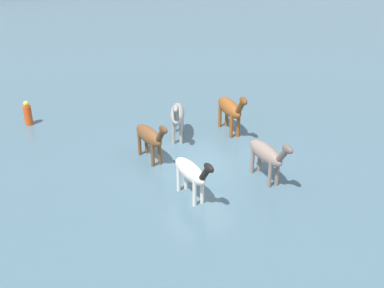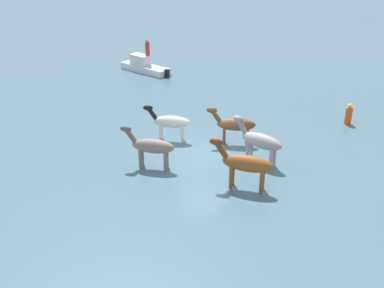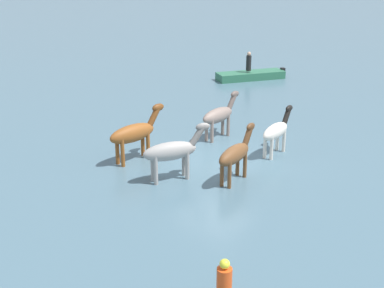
# 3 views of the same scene
# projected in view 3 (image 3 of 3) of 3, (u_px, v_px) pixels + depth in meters

# --- Properties ---
(ground_plane) EXTENTS (146.69, 146.69, 0.00)m
(ground_plane) POSITION_uv_depth(u_px,v_px,m) (218.00, 162.00, 20.01)
(ground_plane) COLOR #476675
(horse_chestnut_trailing) EXTENTS (0.66, 2.30, 1.78)m
(horse_chestnut_trailing) POSITION_uv_depth(u_px,v_px,m) (276.00, 131.00, 20.41)
(horse_chestnut_trailing) COLOR silver
(horse_chestnut_trailing) RESTS_ON ground_plane
(horse_rear_stallion) EXTENTS (0.75, 2.39, 1.85)m
(horse_rear_stallion) POSITION_uv_depth(u_px,v_px,m) (235.00, 154.00, 18.01)
(horse_rear_stallion) COLOR brown
(horse_rear_stallion) RESTS_ON ground_plane
(horse_gray_outer) EXTENTS (0.59, 2.41, 1.88)m
(horse_gray_outer) POSITION_uv_depth(u_px,v_px,m) (219.00, 115.00, 22.19)
(horse_gray_outer) COLOR gray
(horse_gray_outer) RESTS_ON ground_plane
(horse_dun_straggler) EXTENTS (0.82, 2.64, 2.04)m
(horse_dun_straggler) POSITION_uv_depth(u_px,v_px,m) (134.00, 133.00, 19.74)
(horse_dun_straggler) COLOR brown
(horse_dun_straggler) RESTS_ON ground_plane
(horse_mid_herd) EXTENTS (1.49, 2.43, 1.97)m
(horse_mid_herd) POSITION_uv_depth(u_px,v_px,m) (172.00, 151.00, 18.08)
(horse_mid_herd) COLOR #9E9993
(horse_mid_herd) RESTS_ON ground_plane
(boat_skiff_near) EXTENTS (3.30, 4.31, 0.73)m
(boat_skiff_near) POSITION_uv_depth(u_px,v_px,m) (251.00, 77.00, 32.72)
(boat_skiff_near) COLOR #2D6B4C
(boat_skiff_near) RESTS_ON ground_plane
(person_watcher_seated) EXTENTS (0.32, 0.32, 1.19)m
(person_watcher_seated) POSITION_uv_depth(u_px,v_px,m) (249.00, 62.00, 32.23)
(person_watcher_seated) COLOR black
(person_watcher_seated) RESTS_ON boat_skiff_near
(buoy_channel_marker) EXTENTS (0.36, 0.36, 1.14)m
(buoy_channel_marker) POSITION_uv_depth(u_px,v_px,m) (224.00, 283.00, 11.87)
(buoy_channel_marker) COLOR #E54C19
(buoy_channel_marker) RESTS_ON ground_plane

